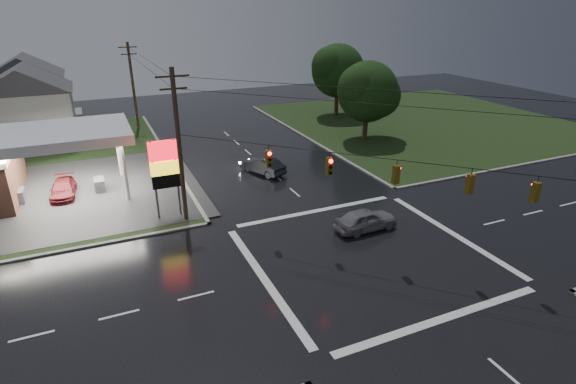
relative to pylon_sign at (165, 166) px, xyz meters
name	(u,v)px	position (x,y,z in m)	size (l,w,h in m)	color
ground	(366,254)	(10.50, -10.50, -4.01)	(120.00, 120.00, 0.00)	black
grass_ne	(424,122)	(36.50, 15.50, -3.97)	(36.00, 36.00, 0.08)	black
pylon_sign	(165,166)	(0.00, 0.00, 0.00)	(2.00, 0.35, 6.00)	#59595E
utility_pole_nw	(179,146)	(1.00, -1.00, 1.71)	(2.20, 0.32, 11.00)	#382619
utility_pole_n	(133,85)	(1.00, 27.50, 1.46)	(2.20, 0.32, 10.50)	#382619
traffic_signals	(374,158)	(10.52, -10.52, 2.47)	(26.87, 26.87, 1.47)	black
house_near	(28,105)	(-10.45, 25.50, 0.39)	(11.05, 8.48, 8.60)	silver
house_far	(27,88)	(-11.45, 37.50, 0.39)	(11.05, 8.48, 8.60)	silver
tree_ne_near	(369,92)	(24.64, 11.49, 1.55)	(7.99, 6.80, 8.98)	black
tree_ne_far	(339,71)	(27.65, 23.49, 2.17)	(8.46, 7.20, 9.80)	black
car_north	(263,166)	(9.70, 5.89, -3.25)	(1.61, 4.62, 1.52)	black
car_crossing	(366,219)	(12.26, -7.60, -3.24)	(1.82, 4.53, 1.54)	gray
car_pump	(63,189)	(-7.30, 7.46, -3.36)	(1.83, 4.50, 1.31)	#581417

